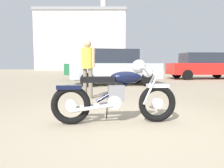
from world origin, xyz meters
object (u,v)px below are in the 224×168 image
at_px(vintage_motorcycle, 118,94).
at_px(white_estate_far, 99,67).
at_px(blue_hatchback_right, 115,67).
at_px(pale_sedan_back, 205,65).
at_px(bystander, 88,63).

bearing_deg(vintage_motorcycle, white_estate_far, 89.13).
height_order(vintage_motorcycle, blue_hatchback_right, blue_hatchback_right).
bearing_deg(white_estate_far, blue_hatchback_right, 108.34).
bearing_deg(blue_hatchback_right, pale_sedan_back, -154.89).
relative_size(pale_sedan_back, white_estate_far, 1.10).
height_order(bystander, pale_sedan_back, pale_sedan_back).
xyz_separation_m(vintage_motorcycle, white_estate_far, (-0.65, 10.29, 0.34)).
height_order(blue_hatchback_right, white_estate_far, same).
distance_m(pale_sedan_back, blue_hatchback_right, 7.45).
bearing_deg(vintage_motorcycle, pale_sedan_back, 54.25).
bearing_deg(blue_hatchback_right, bystander, 69.46).
bearing_deg(white_estate_far, bystander, 94.49).
relative_size(bystander, blue_hatchback_right, 0.38).
xyz_separation_m(pale_sedan_back, blue_hatchback_right, (-6.27, -4.03, -0.10)).
height_order(vintage_motorcycle, bystander, bystander).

